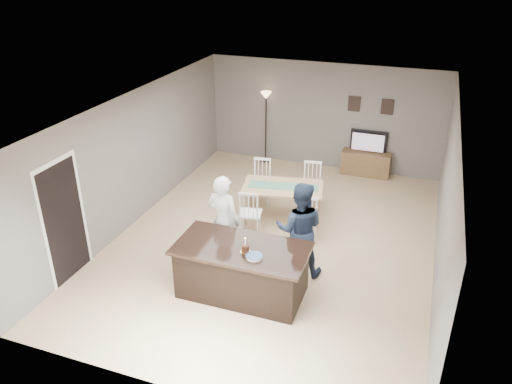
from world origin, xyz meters
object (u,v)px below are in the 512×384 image
(television, at_px, (368,142))
(dining_table, at_px, (283,192))
(tv_console, at_px, (366,164))
(floor_lamp, at_px, (266,108))
(woman, at_px, (223,221))
(plate_stack, at_px, (254,257))
(kitchen_island, at_px, (242,270))
(man, at_px, (300,229))
(birthday_cake, at_px, (245,248))

(television, xyz_separation_m, dining_table, (-1.31, -2.98, -0.23))
(tv_console, distance_m, floor_lamp, 2.92)
(tv_console, bearing_deg, television, 90.00)
(woman, height_order, plate_stack, woman)
(television, bearing_deg, kitchen_island, 77.99)
(television, distance_m, man, 4.76)
(kitchen_island, height_order, woman, woman)
(woman, bearing_deg, birthday_cake, 139.71)
(man, bearing_deg, kitchen_island, 41.00)
(tv_console, bearing_deg, floor_lamp, 179.57)
(birthday_cake, bearing_deg, woman, 131.04)
(dining_table, bearing_deg, birthday_cake, -95.89)
(man, height_order, dining_table, man)
(woman, bearing_deg, tv_console, -102.04)
(birthday_cake, xyz_separation_m, plate_stack, (0.19, -0.11, -0.04))
(dining_table, bearing_deg, woman, -115.36)
(television, distance_m, woman, 5.23)
(woman, bearing_deg, television, -101.77)
(dining_table, bearing_deg, floor_lamp, 104.49)
(kitchen_island, distance_m, dining_table, 2.67)
(floor_lamp, bearing_deg, birthday_cake, -74.52)
(tv_console, bearing_deg, man, -95.97)
(man, relative_size, plate_stack, 6.47)
(man, distance_m, birthday_cake, 1.18)
(television, distance_m, birthday_cake, 5.85)
(man, bearing_deg, plate_stack, 58.48)
(tv_console, relative_size, plate_stack, 4.48)
(woman, height_order, man, woman)
(tv_console, bearing_deg, kitchen_island, -102.16)
(television, bearing_deg, birthday_cake, 79.20)
(plate_stack, bearing_deg, tv_console, 81.05)
(kitchen_island, height_order, dining_table, dining_table)
(plate_stack, relative_size, dining_table, 0.13)
(kitchen_island, xyz_separation_m, plate_stack, (0.29, -0.22, 0.47))
(tv_console, bearing_deg, plate_stack, -98.95)
(woman, bearing_deg, man, -164.04)
(man, bearing_deg, tv_console, -106.86)
(kitchen_island, bearing_deg, birthday_cake, -44.62)
(woman, height_order, birthday_cake, woman)
(plate_stack, bearing_deg, dining_table, 97.97)
(man, relative_size, birthday_cake, 6.72)
(kitchen_island, xyz_separation_m, floor_lamp, (-1.47, 5.59, 1.01))
(kitchen_island, relative_size, plate_stack, 8.02)
(television, distance_m, floor_lamp, 2.74)
(kitchen_island, relative_size, man, 1.24)
(dining_table, bearing_deg, plate_stack, -92.42)
(television, relative_size, woman, 0.53)
(woman, height_order, floor_lamp, floor_lamp)
(kitchen_island, distance_m, floor_lamp, 5.87)
(television, height_order, plate_stack, television)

